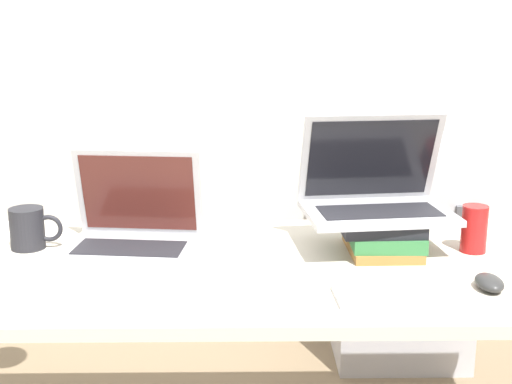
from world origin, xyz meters
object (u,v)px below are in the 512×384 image
Objects in this scene: laptop_left at (134,230)px; mug at (29,228)px; wireless_keyboard at (401,295)px; soda_can at (474,229)px; mouse at (489,282)px; laptop_on_books at (375,194)px; book_stack at (382,234)px; mini_fridge at (396,247)px.

mug is (-0.27, 0.01, 0.00)m from laptop_left.
soda_can is at bearing 50.74° from wireless_keyboard.
mouse is 1.15m from mug.
soda_can is (0.25, -0.04, -0.08)m from laptop_on_books.
wireless_keyboard is 2.15× the size of mug.
book_stack is 0.11m from laptop_on_books.
mug reaches higher than book_stack.
laptop_left is 1.58× the size of book_stack.
wireless_keyboard is (0.00, -0.35, -0.14)m from laptop_on_books.
soda_can is (0.25, 0.31, 0.05)m from wireless_keyboard.
laptop_left is 0.64m from laptop_on_books.
soda_can is (1.15, -0.04, 0.01)m from mug.
mouse is at bearing -99.70° from soda_can.
laptop_left is at bearing 177.14° from book_stack.
mouse reaches higher than wireless_keyboard.
book_stack is at bearing 87.61° from wireless_keyboard.
laptop_left is at bearing 151.45° from wireless_keyboard.
laptop_left reaches higher than mug.
laptop_on_books is 0.91m from mug.
wireless_keyboard is at bearing -21.07° from mug.
laptop_on_books is 2.91× the size of mug.
mini_fridge is (0.88, 0.89, -0.35)m from laptop_left.
laptop_on_books is at bearing -106.24° from mini_fridge.
mouse is at bearing -15.30° from mug.
laptop_left is 0.89m from mouse.
wireless_keyboard is at bearing -129.26° from soda_can.
book_stack is at bearing -2.86° from laptop_left.
soda_can is 0.15× the size of mini_fridge.
mug reaches higher than wireless_keyboard.
mug is at bearing 164.70° from mouse.
laptop_on_books is at bearing 90.10° from wireless_keyboard.
mouse is (0.21, 0.04, 0.01)m from wireless_keyboard.
soda_can is (0.24, -0.00, 0.01)m from book_stack.
mouse is at bearing -56.01° from laptop_on_books.
soda_can reaches higher than mini_fridge.
book_stack is 0.31m from wireless_keyboard.
mug is at bearing 178.87° from laptop_left.
mini_fridge is at bearing 87.59° from mouse.
soda_can is at bearing -2.07° from mug.
laptop_left is 1.30m from mini_fridge.
mini_fridge is (0.26, 1.23, -0.30)m from wireless_keyboard.
laptop_on_books reaches higher than book_stack.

